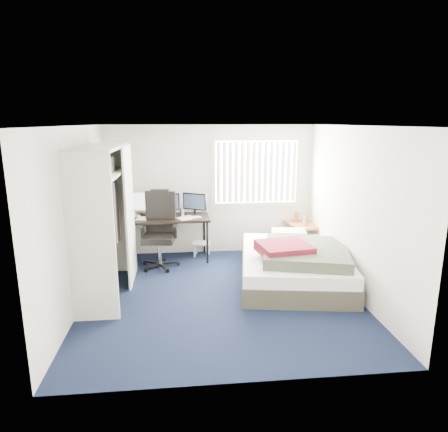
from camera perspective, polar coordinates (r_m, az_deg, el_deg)
ground at (r=6.15m, az=-0.50°, el=-11.20°), size 4.20×4.20×0.00m
room_shell at (r=5.69m, az=-0.54°, el=2.76°), size 4.20×4.20×4.20m
window_assembly at (r=7.80m, az=4.64°, el=6.27°), size 1.72×0.09×1.32m
closet at (r=6.07m, az=-16.70°, el=1.33°), size 0.64×1.84×2.22m
desk at (r=7.53m, az=-8.53°, el=0.04°), size 1.69×0.83×1.28m
office_chair at (r=7.26m, az=-9.12°, el=-3.03°), size 0.72×0.72×1.38m
footstool at (r=7.79m, az=-3.22°, el=-4.20°), size 0.38×0.33×0.27m
nightstand at (r=8.02m, az=10.73°, el=-1.43°), size 0.60×0.96×0.79m
bed at (r=6.65m, az=10.04°, el=-6.65°), size 2.01×2.47×0.73m
pine_box at (r=5.83m, az=-16.84°, el=-11.71°), size 0.41×0.32×0.29m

